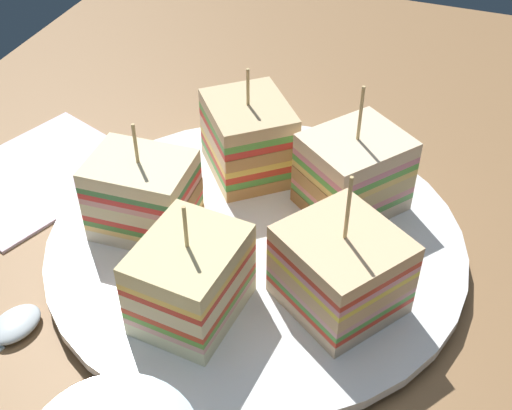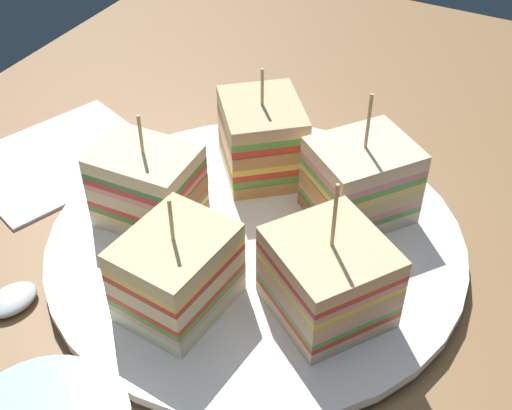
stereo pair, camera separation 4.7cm
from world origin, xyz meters
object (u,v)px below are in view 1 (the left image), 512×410
Objects in this scene: sandwich_wedge_0 at (340,270)px; napkin at (38,173)px; sandwich_wedge_2 at (249,139)px; sandwich_wedge_4 at (191,280)px; sandwich_wedge_3 at (143,196)px; plate at (256,242)px; sandwich_wedge_1 at (353,173)px.

sandwich_wedge_0 is 28.09cm from napkin.
sandwich_wedge_4 is at bearing -31.91° from sandwich_wedge_2.
sandwich_wedge_3 is 0.61× the size of napkin.
plate is 2.05× the size of napkin.
plate is at bearing 9.84° from sandwich_wedge_3.
sandwich_wedge_2 is at bearing -12.56° from sandwich_wedge_0.
napkin is at bearing 159.61° from sandwich_wedge_3.
sandwich_wedge_1 is 1.12× the size of sandwich_wedge_2.
sandwich_wedge_4 is at bearing 170.20° from plate.
sandwich_wedge_3 is 13.57cm from napkin.
sandwich_wedge_0 and sandwich_wedge_1 have the same top height.
sandwich_wedge_0 is 9.82cm from sandwich_wedge_1.
sandwich_wedge_3 is at bearing -22.64° from sandwich_wedge_1.
sandwich_wedge_3 is (-1.77, 7.80, 3.49)cm from plate.
sandwich_wedge_2 is (7.27, 3.32, 3.58)cm from plate.
plate is 3.28× the size of sandwich_wedge_2.
sandwich_wedge_4 is (-7.87, 1.36, 3.41)cm from plate.
napkin is at bearing -44.37° from sandwich_wedge_1.
sandwich_wedge_4 is at bearing -46.41° from sandwich_wedge_3.
sandwich_wedge_0 is 1.14× the size of sandwich_wedge_3.
plate is at bearing -4.40° from sandwich_wedge_4.
sandwich_wedge_1 is 1.16× the size of sandwich_wedge_4.
sandwich_wedge_2 is 1.04× the size of sandwich_wedge_4.
sandwich_wedge_2 reaches higher than plate.
sandwich_wedge_2 is at bearing 24.52° from plate.
sandwich_wedge_2 is at bearing -61.80° from sandwich_wedge_1.
sandwich_wedge_1 is 1.14× the size of sandwich_wedge_3.
sandwich_wedge_4 reaches higher than plate.
sandwich_wedge_1 is at bearing 27.21° from sandwich_wedge_3.
sandwich_wedge_1 is 26.14cm from napkin.
plate is at bearing 6.04° from sandwich_wedge_0.
napkin is (2.12, 20.14, -0.60)cm from plate.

